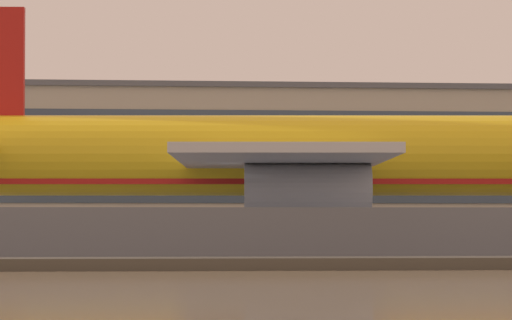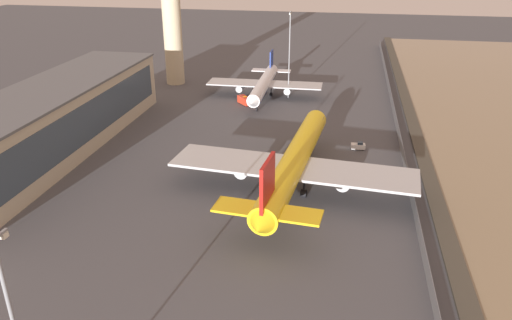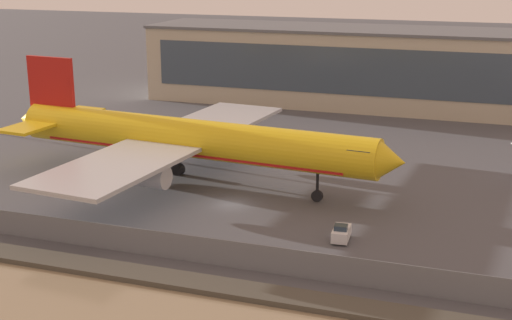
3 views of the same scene
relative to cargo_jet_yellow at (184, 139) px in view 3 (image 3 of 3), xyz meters
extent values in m
plane|color=#4C4C51|center=(8.44, -5.79, -5.60)|extent=(500.00, 500.00, 0.00)
cube|color=#474238|center=(8.44, -26.29, -5.35)|extent=(320.00, 3.00, 0.50)
cube|color=slate|center=(8.44, -21.79, -4.31)|extent=(280.00, 0.08, 2.59)
cylinder|color=slate|center=(8.44, -21.79, -4.31)|extent=(0.10, 0.10, 2.59)
cylinder|color=yellow|center=(0.84, -0.08, 0.21)|extent=(47.70, 9.04, 4.74)
cone|color=yellow|center=(25.77, -2.35, 0.21)|extent=(3.48, 4.77, 4.51)
cone|color=yellow|center=(-24.10, 2.20, 0.21)|extent=(3.46, 4.53, 4.27)
cube|color=#232D3D|center=(22.58, -2.06, 0.80)|extent=(2.97, 4.25, 1.42)
cube|color=red|center=(0.84, -0.08, -1.10)|extent=(40.53, 7.45, 0.85)
cube|color=#B7BABF|center=(-0.49, 11.48, -0.39)|extent=(12.47, 23.64, 0.47)
cube|color=#B7BABF|center=(-2.56, -11.21, -0.39)|extent=(12.47, 23.64, 0.47)
cylinder|color=#B7BABF|center=(0.76, 9.54, -1.93)|extent=(6.86, 3.20, 2.61)
cylinder|color=#B7BABF|center=(-0.98, -9.52, -1.93)|extent=(6.86, 3.20, 2.61)
cube|color=red|center=(-19.96, 1.82, 4.95)|extent=(7.14, 1.21, 8.07)
cube|color=yellow|center=(-19.58, 5.98, 0.56)|extent=(5.49, 8.75, 0.38)
cube|color=yellow|center=(-20.34, -2.34, 0.56)|extent=(5.49, 8.75, 0.38)
cylinder|color=black|center=(17.38, -1.59, -3.55)|extent=(0.33, 0.33, 2.78)
cylinder|color=black|center=(17.38, -1.59, -4.94)|extent=(1.37, 0.64, 1.33)
cylinder|color=black|center=(-2.25, 2.71, -3.55)|extent=(0.38, 0.38, 2.78)
cylinder|color=black|center=(-2.25, 2.71, -4.94)|extent=(1.62, 1.20, 1.53)
cylinder|color=black|center=(-2.70, -2.25, -3.55)|extent=(0.38, 0.38, 2.78)
cylinder|color=black|center=(-2.70, -2.25, -4.94)|extent=(1.62, 1.20, 1.53)
cube|color=white|center=(22.58, -12.23, -4.86)|extent=(1.83, 3.31, 1.11)
cube|color=#283847|center=(22.61, -12.63, -4.05)|extent=(1.36, 1.21, 0.50)
cylinder|color=black|center=(23.33, -13.18, -5.25)|extent=(0.27, 0.71, 0.70)
cylinder|color=black|center=(21.97, -13.27, -5.25)|extent=(0.27, 0.71, 0.70)
cylinder|color=black|center=(23.19, -11.20, -5.25)|extent=(0.27, 0.71, 0.70)
cylinder|color=black|center=(21.83, -11.29, -5.25)|extent=(0.27, 0.71, 0.70)
cube|color=#BCB299|center=(9.61, 55.25, 1.37)|extent=(77.42, 17.93, 13.94)
cube|color=#3D4C5B|center=(9.61, 46.21, 2.06)|extent=(71.23, 0.16, 8.36)
cube|color=#5B5E63|center=(9.61, 55.25, 8.58)|extent=(78.02, 18.53, 0.50)
camera|label=1|loc=(-11.11, -87.44, -3.51)|focal=105.00mm
camera|label=2|loc=(-85.35, -8.69, 38.28)|focal=35.00mm
camera|label=3|loc=(36.15, -77.35, 21.69)|focal=50.00mm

